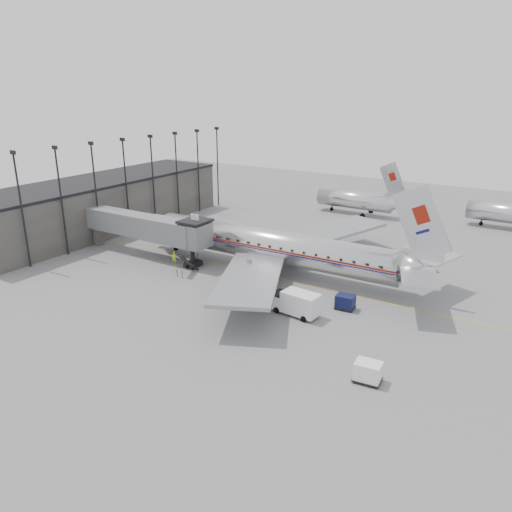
% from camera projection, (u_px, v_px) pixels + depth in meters
% --- Properties ---
extents(ground, '(160.00, 160.00, 0.00)m').
position_uv_depth(ground, '(235.00, 290.00, 58.70)').
color(ground, slate).
rests_on(ground, ground).
extents(terminal, '(12.00, 46.00, 8.00)m').
position_uv_depth(terminal, '(100.00, 205.00, 82.56)').
color(terminal, '#3D3937').
rests_on(terminal, ground).
extents(apron_line, '(60.00, 0.15, 0.01)m').
position_uv_depth(apron_line, '(283.00, 279.00, 61.98)').
color(apron_line, gold).
rests_on(apron_line, ground).
extents(jet_bridge, '(21.00, 6.20, 7.10)m').
position_uv_depth(jet_bridge, '(151.00, 228.00, 68.68)').
color(jet_bridge, '#5C5F61').
rests_on(jet_bridge, ground).
extents(floodlight_masts, '(0.90, 42.25, 15.25)m').
position_uv_depth(floodlight_masts, '(140.00, 180.00, 80.25)').
color(floodlight_masts, black).
rests_on(floodlight_masts, ground).
extents(distant_aircraft_near, '(16.39, 3.20, 10.26)m').
position_uv_depth(distant_aircraft_near, '(356.00, 199.00, 92.27)').
color(distant_aircraft_near, silver).
rests_on(distant_aircraft_near, ground).
extents(airliner, '(42.28, 39.19, 13.37)m').
position_uv_depth(airliner, '(276.00, 247.00, 63.49)').
color(airliner, silver).
rests_on(airliner, ground).
extents(service_van, '(5.65, 2.63, 2.57)m').
position_uv_depth(service_van, '(295.00, 302.00, 52.14)').
color(service_van, white).
rests_on(service_van, ground).
extents(baggage_cart_navy, '(2.14, 1.69, 1.60)m').
position_uv_depth(baggage_cart_navy, '(345.00, 302.00, 53.48)').
color(baggage_cart_navy, '#0D1237').
rests_on(baggage_cart_navy, ground).
extents(baggage_cart_white, '(2.36, 1.89, 1.74)m').
position_uv_depth(baggage_cart_white, '(368.00, 372.00, 40.35)').
color(baggage_cart_white, white).
rests_on(baggage_cart_white, ground).
extents(ramp_worker, '(0.72, 0.54, 1.80)m').
position_uv_depth(ramp_worker, '(174.00, 258.00, 66.87)').
color(ramp_worker, '#CBF31C').
rests_on(ramp_worker, ground).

